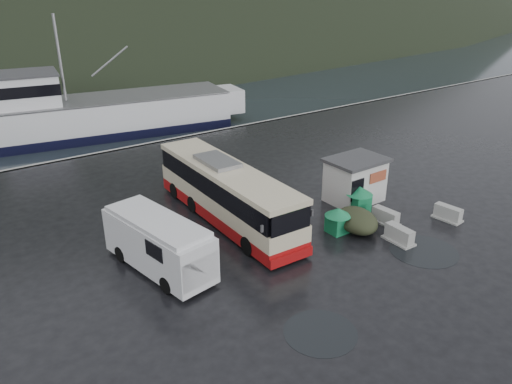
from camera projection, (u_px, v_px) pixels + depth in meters
ground at (287, 246)px, 25.52m from camera, size 160.00×160.00×0.00m
quay_edge at (134, 146)px, 40.52m from camera, size 160.00×0.60×1.50m
coach_bus at (227, 219)px, 28.33m from camera, size 3.26×11.99×3.37m
white_van at (161, 268)px, 23.59m from camera, size 3.22×6.61×2.65m
waste_bin_left at (337, 232)px, 26.93m from camera, size 1.03×1.03×1.43m
waste_bin_right at (358, 211)px, 29.31m from camera, size 1.19×1.19×1.58m
dome_tent at (356, 230)px, 27.18m from camera, size 2.92×3.41×1.13m
ticket_kiosk at (353, 200)px, 30.74m from camera, size 3.54×2.70×2.73m
jersey_barrier_a at (385, 223)px, 27.93m from camera, size 0.93×1.69×0.82m
jersey_barrier_b at (398, 242)px, 25.95m from camera, size 0.91×1.72×0.85m
jersey_barrier_c at (447, 219)px, 28.32m from camera, size 0.98×1.70×0.81m
fishing_trawler at (105, 119)px, 48.18m from camera, size 28.80×10.53×11.27m
puddles at (356, 260)px, 24.23m from camera, size 11.61×11.52×0.01m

